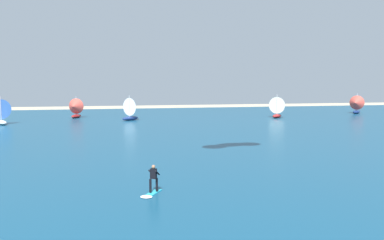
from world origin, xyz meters
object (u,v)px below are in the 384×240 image
sailboat_leading (356,104)px  sailboat_heeled_over (278,107)px  kitesurfer (152,184)px  sailboat_trailing (132,109)px  sailboat_mid_right (75,108)px

sailboat_leading → sailboat_heeled_over: bearing=-166.1°
kitesurfer → sailboat_leading: 69.88m
sailboat_trailing → sailboat_leading: size_ratio=1.01×
kitesurfer → sailboat_trailing: (1.66, 45.25, 1.41)m
sailboat_heeled_over → sailboat_leading: bearing=13.9°
sailboat_leading → sailboat_mid_right: size_ratio=1.06×
sailboat_leading → sailboat_heeled_over: size_ratio=0.99×
sailboat_leading → sailboat_heeled_over: 21.18m
sailboat_trailing → sailboat_mid_right: sailboat_trailing is taller
kitesurfer → sailboat_heeled_over: (28.94, 44.23, 1.41)m
sailboat_mid_right → kitesurfer: bearing=-80.5°
sailboat_trailing → sailboat_heeled_over: 27.30m
sailboat_trailing → sailboat_heeled_over: bearing=-2.1°
kitesurfer → sailboat_leading: (49.49, 49.32, 1.38)m
sailboat_trailing → sailboat_mid_right: (-10.24, 6.20, -0.14)m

